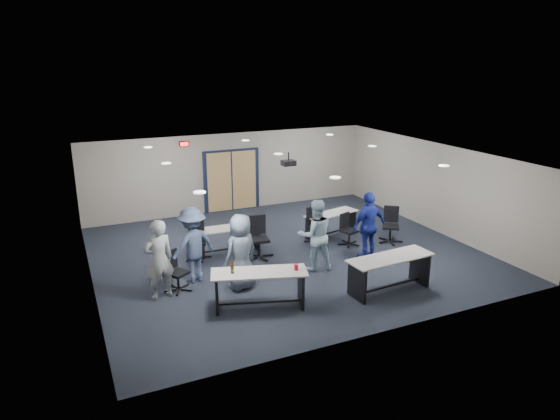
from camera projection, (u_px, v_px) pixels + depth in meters
name	position (u px, v px, depth m)	size (l,w,h in m)	color
floor	(286.00, 253.00, 13.68)	(10.00, 10.00, 0.00)	black
back_wall	(231.00, 172.00, 17.21)	(10.00, 0.04, 2.70)	gray
front_wall	(387.00, 268.00, 9.37)	(10.00, 0.04, 2.70)	gray
left_wall	(87.00, 232.00, 11.32)	(0.04, 9.00, 2.70)	gray
right_wall	(434.00, 187.00, 15.25)	(0.04, 9.00, 2.70)	gray
ceiling	(286.00, 156.00, 12.89)	(10.00, 9.00, 0.04)	white
double_door	(232.00, 181.00, 17.27)	(2.00, 0.07, 2.20)	black
exit_sign	(184.00, 144.00, 16.21)	(0.32, 0.07, 0.18)	black
ceiling_projector	(289.00, 163.00, 13.53)	(0.35, 0.32, 0.37)	black
ceiling_can_lights	(282.00, 156.00, 13.12)	(6.24, 5.74, 0.02)	white
table_front_left	(259.00, 283.00, 10.57)	(2.13, 1.25, 1.12)	#B1ADA7
table_front_right	(390.00, 268.00, 11.33)	(2.10, 0.82, 0.83)	#B1ADA7
table_back_left	(229.00, 235.00, 13.64)	(1.78, 0.65, 0.71)	#B1ADA7
table_back_right	(331.00, 220.00, 14.92)	(1.82, 0.96, 0.70)	#B1ADA7
chair_back_a	(197.00, 241.00, 13.16)	(0.65, 0.65, 1.03)	black
chair_back_b	(259.00, 238.00, 13.23)	(0.71, 0.71, 1.12)	black
chair_back_c	(317.00, 226.00, 14.31)	(0.66, 0.66, 1.04)	black
chair_back_d	(349.00, 230.00, 14.16)	(0.58, 0.58, 0.92)	black
chair_loose_left	(178.00, 271.00, 11.36)	(0.59, 0.59, 0.94)	black
chair_loose_right	(391.00, 225.00, 14.36)	(0.65, 0.65, 1.03)	black
person_gray	(159.00, 260.00, 10.88)	(0.67, 0.44, 1.83)	#939BA1
person_plaid	(241.00, 252.00, 11.37)	(0.87, 0.57, 1.79)	slate
person_lightblue	(315.00, 235.00, 12.39)	(0.89, 0.69, 1.83)	#9CBBCE
person_navy	(369.00, 226.00, 13.07)	(1.07, 0.45, 1.83)	navy
person_back	(193.00, 245.00, 11.73)	(1.18, 0.68, 1.83)	#3D4B6E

